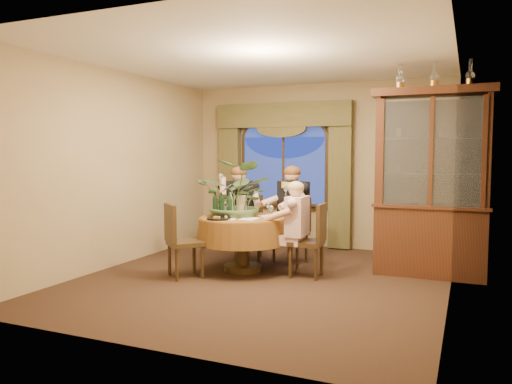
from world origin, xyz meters
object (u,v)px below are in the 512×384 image
at_px(dining_table, 243,244).
at_px(oil_lamp_left, 400,77).
at_px(person_scarf, 293,215).
at_px(chair_front_left, 185,241).
at_px(chair_back_right, 290,230).
at_px(person_pink, 297,229).
at_px(oil_lamp_center, 434,75).
at_px(wine_bottle_3, 221,204).
at_px(person_back, 239,213).
at_px(olive_bowl, 241,216).
at_px(chair_back, 248,228).
at_px(centerpiece_plant, 238,169).
at_px(wine_bottle_2, 230,205).
at_px(stoneware_vase, 242,206).
at_px(wine_bottle_1, 215,204).
at_px(wine_bottle_0, 230,204).
at_px(oil_lamp_right, 470,73).
at_px(china_cabinet, 431,183).
at_px(chair_right, 306,240).

bearing_deg(dining_table, oil_lamp_left, 21.08).
bearing_deg(person_scarf, chair_front_left, 86.10).
xyz_separation_m(chair_back_right, person_pink, (0.36, -0.75, 0.15)).
height_order(oil_lamp_center, wine_bottle_3, oil_lamp_center).
height_order(person_pink, person_back, person_back).
xyz_separation_m(person_pink, person_scarf, (-0.30, 0.72, 0.09)).
bearing_deg(olive_bowl, chair_back, 107.84).
height_order(person_pink, wine_bottle_3, person_pink).
bearing_deg(centerpiece_plant, wine_bottle_2, -104.04).
distance_m(chair_back_right, stoneware_vase, 0.91).
relative_size(olive_bowl, wine_bottle_1, 0.47).
xyz_separation_m(person_back, stoneware_vase, (0.32, -0.57, 0.18)).
height_order(oil_lamp_center, wine_bottle_0, oil_lamp_center).
relative_size(dining_table, chair_back_right, 1.33).
distance_m(chair_back, centerpiece_plant, 1.15).
distance_m(dining_table, centerpiece_plant, 1.04).
bearing_deg(chair_front_left, chair_back_right, 96.37).
bearing_deg(wine_bottle_0, oil_lamp_right, 13.36).
height_order(chair_back_right, centerpiece_plant, centerpiece_plant).
height_order(dining_table, oil_lamp_center, oil_lamp_center).
relative_size(china_cabinet, oil_lamp_right, 7.24).
bearing_deg(person_pink, person_back, 59.16).
relative_size(oil_lamp_center, wine_bottle_0, 1.03).
bearing_deg(dining_table, wine_bottle_3, -178.33).
height_order(china_cabinet, stoneware_vase, china_cabinet).
distance_m(stoneware_vase, olive_bowl, 0.24).
relative_size(dining_table, stoneware_vase, 4.51).
bearing_deg(oil_lamp_center, chair_back, 180.00).
distance_m(chair_back_right, olive_bowl, 0.97).
bearing_deg(stoneware_vase, person_back, 119.04).
relative_size(oil_lamp_center, person_pink, 0.27).
bearing_deg(olive_bowl, wine_bottle_1, 174.89).
relative_size(oil_lamp_right, stoneware_vase, 1.20).
height_order(dining_table, person_scarf, person_scarf).
height_order(person_scarf, wine_bottle_2, person_scarf).
bearing_deg(oil_lamp_center, centerpiece_plant, -165.22).
height_order(person_pink, wine_bottle_0, person_pink).
distance_m(person_pink, olive_bowl, 0.78).
height_order(dining_table, oil_lamp_right, oil_lamp_right).
height_order(chair_right, centerpiece_plant, centerpiece_plant).
height_order(chair_back_right, person_scarf, person_scarf).
distance_m(oil_lamp_center, chair_back_right, 2.91).
bearing_deg(oil_lamp_center, dining_table, -162.45).
distance_m(person_pink, person_scarf, 0.78).
distance_m(centerpiece_plant, wine_bottle_3, 0.54).
distance_m(oil_lamp_right, chair_front_left, 4.21).
bearing_deg(wine_bottle_0, wine_bottle_2, -69.37).
distance_m(china_cabinet, wine_bottle_1, 2.92).
height_order(oil_lamp_left, chair_back, oil_lamp_left).
bearing_deg(china_cabinet, centerpiece_plant, -165.22).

